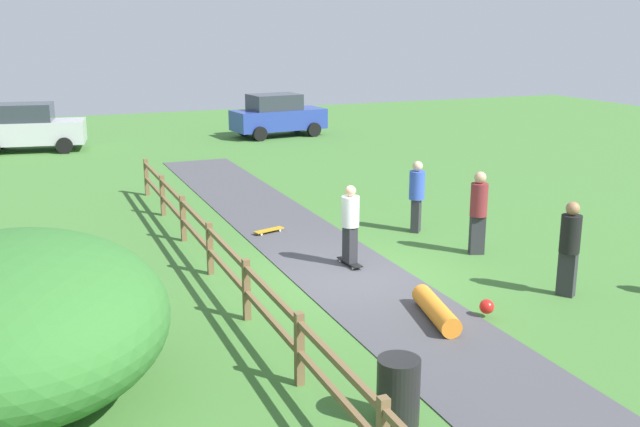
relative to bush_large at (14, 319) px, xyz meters
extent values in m
plane|color=#427533|center=(6.28, 2.63, -1.11)|extent=(60.00, 60.00, 0.00)
cube|color=#47474C|center=(6.28, 2.63, -1.10)|extent=(2.40, 28.00, 0.02)
cube|color=brown|center=(3.68, -1.23, -0.56)|extent=(0.12, 0.12, 1.10)
cube|color=brown|center=(3.68, 1.34, -0.56)|extent=(0.12, 0.12, 1.10)
cube|color=brown|center=(3.68, 3.91, -0.56)|extent=(0.12, 0.12, 1.10)
cube|color=brown|center=(3.68, 6.48, -0.56)|extent=(0.12, 0.12, 1.10)
cube|color=brown|center=(3.68, 9.06, -0.56)|extent=(0.12, 0.12, 1.10)
cube|color=brown|center=(3.68, 11.63, -0.56)|extent=(0.12, 0.12, 1.10)
cube|color=brown|center=(3.68, 2.63, -0.61)|extent=(0.08, 18.00, 0.09)
cube|color=brown|center=(3.68, 2.63, -0.16)|extent=(0.08, 18.00, 0.09)
ellipsoid|color=#33702D|center=(0.00, 0.00, 0.00)|extent=(4.16, 4.99, 2.23)
cylinder|color=black|center=(4.48, -2.68, -0.66)|extent=(0.56, 0.56, 0.90)
cube|color=black|center=(6.54, 3.27, -1.02)|extent=(0.26, 0.81, 0.02)
cylinder|color=silver|center=(6.44, 3.55, -1.06)|extent=(0.03, 0.06, 0.06)
cylinder|color=silver|center=(6.59, 3.56, -1.06)|extent=(0.03, 0.06, 0.06)
cylinder|color=silver|center=(6.49, 2.99, -1.06)|extent=(0.03, 0.06, 0.06)
cylinder|color=silver|center=(6.64, 3.00, -1.06)|extent=(0.03, 0.06, 0.06)
cube|color=#2D2D33|center=(6.54, 3.27, -0.62)|extent=(0.22, 0.33, 0.78)
cylinder|color=white|center=(6.54, 3.27, 0.09)|extent=(0.41, 0.41, 0.65)
sphere|color=tan|center=(6.54, 3.27, 0.53)|extent=(0.23, 0.23, 0.23)
cylinder|color=orange|center=(6.68, 0.02, -0.91)|extent=(0.70, 1.67, 0.36)
sphere|color=red|center=(7.60, -0.18, -0.91)|extent=(0.26, 0.26, 0.26)
cube|color=#BF8C19|center=(5.74, 6.29, -1.02)|extent=(0.82, 0.43, 0.02)
cylinder|color=silver|center=(5.50, 6.14, -1.06)|extent=(0.07, 0.05, 0.06)
cylinder|color=silver|center=(5.45, 6.28, -1.06)|extent=(0.07, 0.05, 0.06)
cylinder|color=silver|center=(6.03, 6.30, -1.06)|extent=(0.07, 0.05, 0.06)
cylinder|color=silver|center=(5.99, 6.44, -1.06)|extent=(0.07, 0.05, 0.06)
cube|color=#2D2D33|center=(9.61, 0.15, -0.68)|extent=(0.34, 0.38, 0.86)
cylinder|color=black|center=(9.61, 0.15, 0.10)|extent=(0.52, 0.52, 0.72)
sphere|color=#9E704C|center=(9.61, 0.15, 0.59)|extent=(0.26, 0.26, 0.26)
cube|color=#2D2D33|center=(9.16, 5.06, -0.70)|extent=(0.36, 0.37, 0.83)
cylinder|color=blue|center=(9.16, 5.06, 0.07)|extent=(0.54, 0.54, 0.69)
sphere|color=beige|center=(9.16, 5.06, 0.54)|extent=(0.25, 0.25, 0.25)
cube|color=#2D2D33|center=(9.53, 2.98, -0.67)|extent=(0.37, 0.29, 0.88)
cylinder|color=maroon|center=(9.53, 2.98, 0.13)|extent=(0.48, 0.48, 0.73)
sphere|color=tan|center=(9.53, 2.98, 0.63)|extent=(0.26, 0.26, 0.26)
cube|color=#283D99|center=(11.26, 21.30, -0.34)|extent=(4.37, 2.17, 0.90)
cube|color=#2D333D|center=(11.06, 21.28, 0.46)|extent=(2.36, 1.80, 0.70)
cylinder|color=black|center=(12.50, 22.33, -0.79)|extent=(0.66, 0.31, 0.64)
cylinder|color=black|center=(12.70, 20.58, -0.79)|extent=(0.66, 0.31, 0.64)
cylinder|color=black|center=(9.81, 22.02, -0.79)|extent=(0.66, 0.31, 0.64)
cylinder|color=black|center=(10.02, 20.27, -0.79)|extent=(0.66, 0.31, 0.64)
cube|color=#B7B7BC|center=(0.69, 21.30, -0.34)|extent=(4.42, 2.37, 0.90)
cube|color=#2D333D|center=(0.49, 21.34, 0.46)|extent=(2.43, 1.90, 0.70)
cylinder|color=black|center=(2.17, 21.95, -0.79)|extent=(0.67, 0.34, 0.64)
cylinder|color=black|center=(1.88, 20.21, -0.79)|extent=(0.67, 0.34, 0.64)
cylinder|color=black|center=(-0.50, 22.39, -0.79)|extent=(0.67, 0.34, 0.64)
camera|label=1|loc=(0.33, -10.11, 3.90)|focal=40.94mm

